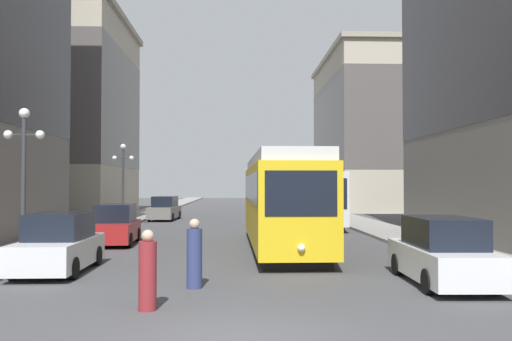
# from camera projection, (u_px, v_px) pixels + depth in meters

# --- Properties ---
(ground_plane) EXTENTS (200.00, 200.00, 0.00)m
(ground_plane) POSITION_uv_depth(u_px,v_px,m) (239.00, 341.00, 9.38)
(ground_plane) COLOR #424244
(sidewalk_left) EXTENTS (3.12, 120.00, 0.15)m
(sidewalk_left) POSITION_uv_depth(u_px,v_px,m) (145.00, 214.00, 49.05)
(sidewalk_left) COLOR gray
(sidewalk_left) RESTS_ON ground
(sidewalk_right) EXTENTS (3.12, 120.00, 0.15)m
(sidewalk_right) POSITION_uv_depth(u_px,v_px,m) (329.00, 213.00, 49.64)
(sidewalk_right) COLOR gray
(sidewalk_right) RESTS_ON ground
(streetcar) EXTENTS (2.80, 13.49, 3.89)m
(streetcar) POSITION_uv_depth(u_px,v_px,m) (281.00, 199.00, 23.00)
(streetcar) COLOR black
(streetcar) RESTS_ON ground
(transit_bus) EXTENTS (2.99, 12.85, 3.45)m
(transit_bus) POSITION_uv_depth(u_px,v_px,m) (314.00, 196.00, 36.14)
(transit_bus) COLOR black
(transit_bus) RESTS_ON ground
(parked_car_left_near) EXTENTS (2.09, 5.08, 1.82)m
(parked_car_left_near) POSITION_uv_depth(u_px,v_px,m) (165.00, 209.00, 41.35)
(parked_car_left_near) COLOR black
(parked_car_left_near) RESTS_ON ground
(parked_car_left_mid) EXTENTS (1.92, 4.44, 1.82)m
(parked_car_left_mid) POSITION_uv_depth(u_px,v_px,m) (59.00, 245.00, 16.81)
(parked_car_left_mid) COLOR black
(parked_car_left_mid) RESTS_ON ground
(parked_car_right_far) EXTENTS (1.99, 4.71, 1.82)m
(parked_car_right_far) POSITION_uv_depth(u_px,v_px,m) (442.00, 253.00, 14.74)
(parked_car_right_far) COLOR black
(parked_car_right_far) RESTS_ON ground
(parked_car_left_far) EXTENTS (2.05, 4.31, 1.82)m
(parked_car_left_far) POSITION_uv_depth(u_px,v_px,m) (115.00, 226.00, 24.52)
(parked_car_left_far) COLOR black
(parked_car_left_far) RESTS_ON ground
(pedestrian_crossing_near) EXTENTS (0.41, 0.41, 1.81)m
(pedestrian_crossing_near) POSITION_uv_depth(u_px,v_px,m) (194.00, 256.00, 14.17)
(pedestrian_crossing_near) COLOR navy
(pedestrian_crossing_near) RESTS_ON ground
(pedestrian_crossing_far) EXTENTS (0.39, 0.39, 1.74)m
(pedestrian_crossing_far) POSITION_uv_depth(u_px,v_px,m) (148.00, 273.00, 11.66)
(pedestrian_crossing_far) COLOR maroon
(pedestrian_crossing_far) RESTS_ON ground
(lamp_post_left_near) EXTENTS (1.41, 0.36, 5.23)m
(lamp_post_left_near) POSITION_uv_depth(u_px,v_px,m) (24.00, 159.00, 18.84)
(lamp_post_left_near) COLOR #333338
(lamp_post_left_near) RESTS_ON sidewalk_left
(lamp_post_left_far) EXTENTS (1.41, 0.36, 5.22)m
(lamp_post_left_far) POSITION_uv_depth(u_px,v_px,m) (123.00, 171.00, 35.21)
(lamp_post_left_far) COLOR #333338
(lamp_post_left_far) RESTS_ON sidewalk_left
(building_left_corner) EXTENTS (14.04, 16.06, 17.36)m
(building_left_corner) POSITION_uv_depth(u_px,v_px,m) (46.00, 113.00, 47.06)
(building_left_corner) COLOR #B2A893
(building_left_corner) RESTS_ON ground
(building_right_corner) EXTENTS (16.28, 20.59, 17.06)m
(building_right_corner) POSITION_uv_depth(u_px,v_px,m) (396.00, 131.00, 60.81)
(building_right_corner) COLOR #B2A893
(building_right_corner) RESTS_ON ground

